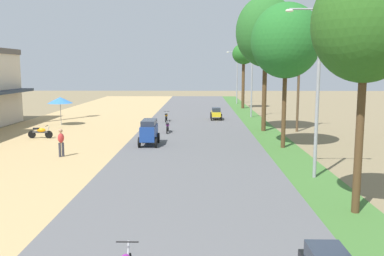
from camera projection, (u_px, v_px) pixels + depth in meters
name	position (u px, v px, depth m)	size (l,w,h in m)	color
parked_motorbike_fourth	(41.00, 132.00, 30.38)	(1.80, 0.54, 0.94)	black
vendor_umbrella	(60.00, 100.00, 37.17)	(2.20, 2.20, 2.52)	#99999E
pedestrian_on_shoulder	(61.00, 141.00, 23.96)	(0.43, 0.40, 1.62)	#33333D
median_tree_nearest	(366.00, 24.00, 13.88)	(3.57, 3.57, 8.52)	#4C351E
median_tree_second	(286.00, 41.00, 25.93)	(4.36, 4.36, 9.09)	#4C351E
median_tree_third	(266.00, 32.00, 32.96)	(4.74, 4.74, 10.72)	#4C351E
median_tree_fourth	(244.00, 55.00, 52.38)	(2.86, 2.86, 8.16)	#4C351E
streetlamp_near	(318.00, 81.00, 18.91)	(3.16, 0.20, 7.80)	gray
streetlamp_mid	(252.00, 74.00, 43.02)	(3.16, 0.20, 7.83)	gray
streetlamp_far	(237.00, 73.00, 60.00)	(3.16, 0.20, 7.55)	gray
utility_pole_near	(299.00, 70.00, 33.41)	(1.80, 0.20, 9.57)	brown
car_van_blue	(149.00, 131.00, 27.54)	(1.19, 2.41, 1.67)	navy
car_sedan_yellow	(216.00, 113.00, 41.40)	(1.10, 2.26, 1.19)	gold
motorbike_ahead_third	(168.00, 126.00, 33.10)	(0.54, 1.80, 0.94)	black
motorbike_ahead_fourth	(166.00, 116.00, 39.94)	(0.54, 1.80, 0.94)	black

